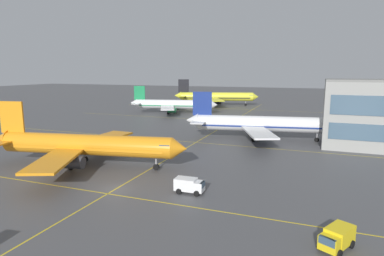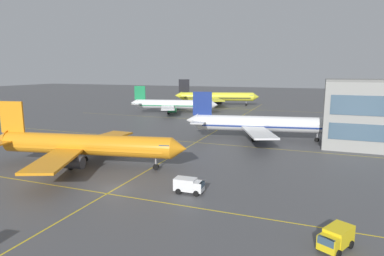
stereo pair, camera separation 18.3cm
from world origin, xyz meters
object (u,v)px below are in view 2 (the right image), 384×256
Objects in this scene: airliner_far_left_stand at (216,97)px; service_truck_red_van at (336,238)px; airliner_second_row at (260,124)px; airliner_front_gate at (84,145)px; airliner_third_row at (173,104)px; service_truck_catering at (189,185)px.

airliner_far_left_stand is 131.35m from service_truck_red_van.
service_truck_red_van is at bearing -72.24° from airliner_second_row.
airliner_second_row reaches higher than service_truck_red_van.
airliner_far_left_stand reaches higher than airliner_front_gate.
airliner_second_row is 55.79m from airliner_third_row.
service_truck_red_van is at bearing -67.95° from airliner_far_left_stand.
airliner_second_row is 39.92m from service_truck_catering.
airliner_third_row is 7.79× the size of service_truck_red_van.
airliner_front_gate is 23.17m from service_truck_catering.
airliner_front_gate reaches higher than airliner_third_row.
service_truck_catering is at bearing -94.57° from airliner_second_row.
airliner_far_left_stand is 8.98× the size of service_truck_red_van.
airliner_far_left_stand is (-8.29, 107.53, 0.43)m from airliner_front_gate.
airliner_far_left_stand is at bearing 94.41° from airliner_front_gate.
airliner_second_row is at bearing -42.94° from airliner_third_row.
airliner_front_gate is 8.82× the size of service_truck_catering.
airliner_second_row is 0.94× the size of airliner_far_left_stand.
airliner_far_left_stand reaches higher than airliner_third_row.
service_truck_red_van is at bearing -56.88° from airliner_third_row.
airliner_second_row is at bearing 53.26° from airliner_front_gate.
airliner_front_gate is 107.85m from airliner_far_left_stand.
service_truck_red_van is (49.30, -121.71, -3.19)m from airliner_far_left_stand.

